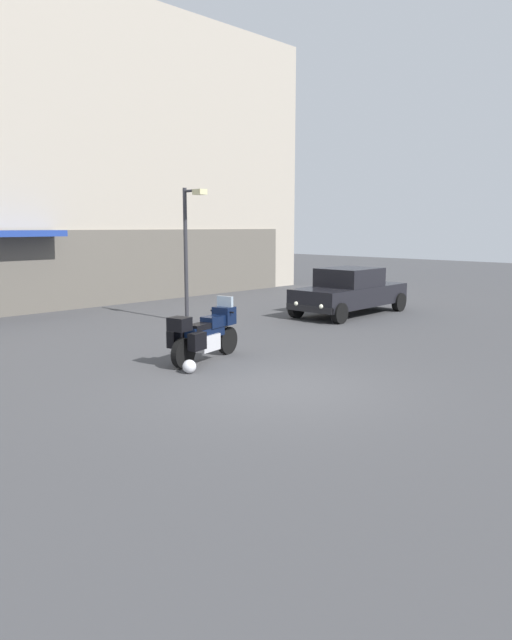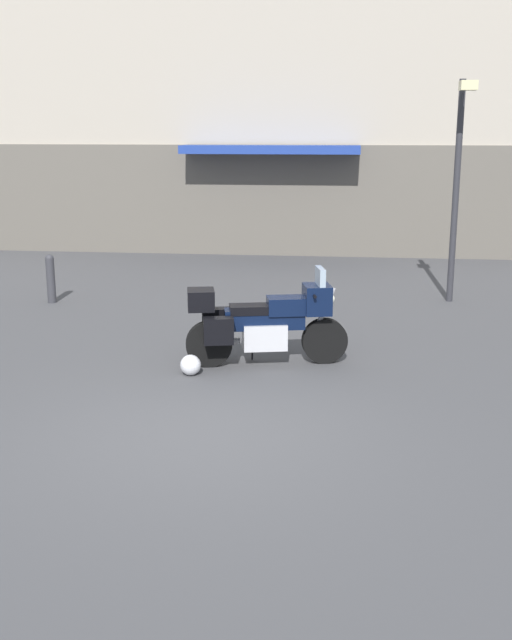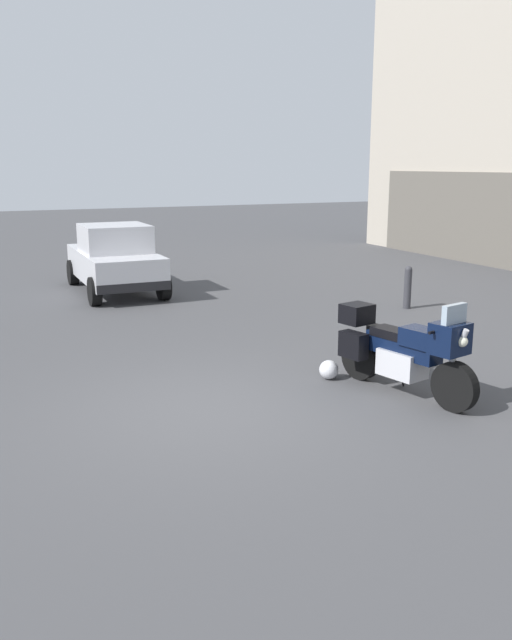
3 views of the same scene
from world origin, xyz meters
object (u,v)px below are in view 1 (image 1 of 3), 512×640
at_px(helmet, 189,366).
at_px(streetlamp_curbside, 189,240).
at_px(motorcycle, 205,333).
at_px(car_sedan_far, 350,291).

height_order(helmet, streetlamp_curbside, streetlamp_curbside).
bearing_deg(streetlamp_curbside, motorcycle, -125.77).
bearing_deg(streetlamp_curbside, car_sedan_far, -28.23).
bearing_deg(helmet, car_sedan_far, 14.77).
bearing_deg(motorcycle, streetlamp_curbside, 41.64).
bearing_deg(helmet, motorcycle, 32.28).
distance_m(motorcycle, car_sedan_far, 8.05).
bearing_deg(car_sedan_far, helmet, 13.32).
distance_m(helmet, streetlamp_curbside, 6.75).
xyz_separation_m(motorcycle, streetlamp_curbside, (3.09, 4.29, 1.91)).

